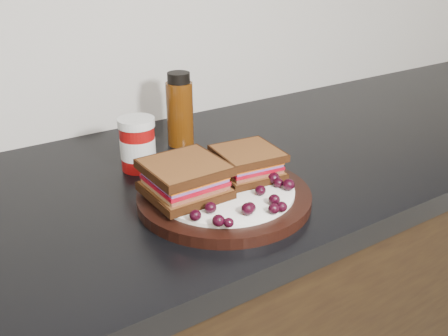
# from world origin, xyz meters

# --- Properties ---
(countertop) EXTENTS (3.98, 0.60, 0.04)m
(countertop) POSITION_xyz_m (0.00, 1.70, 0.88)
(countertop) COLOR black
(countertop) RESTS_ON base_cabinets
(plate) EXTENTS (0.28, 0.28, 0.02)m
(plate) POSITION_xyz_m (0.26, 1.58, 0.91)
(plate) COLOR black
(plate) RESTS_ON countertop
(sandwich_left) EXTENTS (0.12, 0.12, 0.05)m
(sandwich_left) POSITION_xyz_m (0.20, 1.60, 0.95)
(sandwich_left) COLOR brown
(sandwich_left) RESTS_ON plate
(sandwich_right) EXTENTS (0.11, 0.11, 0.05)m
(sandwich_right) POSITION_xyz_m (0.32, 1.60, 0.95)
(sandwich_right) COLOR brown
(sandwich_right) RESTS_ON plate
(grape_0) EXTENTS (0.02, 0.02, 0.02)m
(grape_0) POSITION_xyz_m (0.17, 1.52, 0.93)
(grape_0) COLOR black
(grape_0) RESTS_ON plate
(grape_1) EXTENTS (0.02, 0.02, 0.02)m
(grape_1) POSITION_xyz_m (0.20, 1.53, 0.93)
(grape_1) COLOR black
(grape_1) RESTS_ON plate
(grape_2) EXTENTS (0.02, 0.02, 0.02)m
(grape_2) POSITION_xyz_m (0.19, 1.49, 0.93)
(grape_2) COLOR black
(grape_2) RESTS_ON plate
(grape_3) EXTENTS (0.01, 0.01, 0.01)m
(grape_3) POSITION_xyz_m (0.20, 1.48, 0.93)
(grape_3) COLOR black
(grape_3) RESTS_ON plate
(grape_4) EXTENTS (0.02, 0.02, 0.02)m
(grape_4) POSITION_xyz_m (0.24, 1.49, 0.93)
(grape_4) COLOR black
(grape_4) RESTS_ON plate
(grape_5) EXTENTS (0.02, 0.02, 0.02)m
(grape_5) POSITION_xyz_m (0.25, 1.50, 0.93)
(grape_5) COLOR black
(grape_5) RESTS_ON plate
(grape_6) EXTENTS (0.02, 0.02, 0.02)m
(grape_6) POSITION_xyz_m (0.28, 1.47, 0.93)
(grape_6) COLOR black
(grape_6) RESTS_ON plate
(grape_7) EXTENTS (0.02, 0.02, 0.02)m
(grape_7) POSITION_xyz_m (0.29, 1.47, 0.93)
(grape_7) COLOR black
(grape_7) RESTS_ON plate
(grape_8) EXTENTS (0.02, 0.02, 0.02)m
(grape_8) POSITION_xyz_m (0.29, 1.49, 0.93)
(grape_8) COLOR black
(grape_8) RESTS_ON plate
(grape_9) EXTENTS (0.02, 0.02, 0.02)m
(grape_9) POSITION_xyz_m (0.30, 1.53, 0.93)
(grape_9) COLOR black
(grape_9) RESTS_ON plate
(grape_10) EXTENTS (0.02, 0.02, 0.02)m
(grape_10) POSITION_xyz_m (0.34, 1.52, 0.93)
(grape_10) COLOR black
(grape_10) RESTS_ON plate
(grape_11) EXTENTS (0.02, 0.02, 0.02)m
(grape_11) POSITION_xyz_m (0.34, 1.54, 0.93)
(grape_11) COLOR black
(grape_11) RESTS_ON plate
(grape_12) EXTENTS (0.02, 0.02, 0.02)m
(grape_12) POSITION_xyz_m (0.34, 1.55, 0.93)
(grape_12) COLOR black
(grape_12) RESTS_ON plate
(grape_13) EXTENTS (0.02, 0.02, 0.02)m
(grape_13) POSITION_xyz_m (0.35, 1.60, 0.93)
(grape_13) COLOR black
(grape_13) RESTS_ON plate
(grape_14) EXTENTS (0.02, 0.02, 0.02)m
(grape_14) POSITION_xyz_m (0.33, 1.61, 0.93)
(grape_14) COLOR black
(grape_14) RESTS_ON plate
(grape_15) EXTENTS (0.02, 0.02, 0.02)m
(grape_15) POSITION_xyz_m (0.31, 1.60, 0.93)
(grape_15) COLOR black
(grape_15) RESTS_ON plate
(grape_16) EXTENTS (0.02, 0.02, 0.02)m
(grape_16) POSITION_xyz_m (0.21, 1.64, 0.93)
(grape_16) COLOR black
(grape_16) RESTS_ON plate
(grape_17) EXTENTS (0.02, 0.02, 0.02)m
(grape_17) POSITION_xyz_m (0.22, 1.63, 0.93)
(grape_17) COLOR black
(grape_17) RESTS_ON plate
(grape_18) EXTENTS (0.02, 0.02, 0.02)m
(grape_18) POSITION_xyz_m (0.18, 1.60, 0.93)
(grape_18) COLOR black
(grape_18) RESTS_ON plate
(grape_19) EXTENTS (0.02, 0.02, 0.02)m
(grape_19) POSITION_xyz_m (0.19, 1.61, 0.93)
(grape_19) COLOR black
(grape_19) RESTS_ON plate
(grape_20) EXTENTS (0.02, 0.02, 0.02)m
(grape_20) POSITION_xyz_m (0.21, 1.56, 0.93)
(grape_20) COLOR black
(grape_20) RESTS_ON plate
(grape_21) EXTENTS (0.02, 0.02, 0.02)m
(grape_21) POSITION_xyz_m (0.20, 1.57, 0.93)
(grape_21) COLOR black
(grape_21) RESTS_ON plate
(grape_22) EXTENTS (0.02, 0.02, 0.02)m
(grape_22) POSITION_xyz_m (0.20, 1.61, 0.93)
(grape_22) COLOR black
(grape_22) RESTS_ON plate
(grape_23) EXTENTS (0.02, 0.02, 0.02)m
(grape_23) POSITION_xyz_m (0.19, 1.61, 0.93)
(grape_23) COLOR black
(grape_23) RESTS_ON plate
(grape_24) EXTENTS (0.02, 0.02, 0.02)m
(grape_24) POSITION_xyz_m (0.19, 1.59, 0.93)
(grape_24) COLOR black
(grape_24) RESTS_ON plate
(condiment_jar) EXTENTS (0.07, 0.07, 0.10)m
(condiment_jar) POSITION_xyz_m (0.20, 1.77, 0.95)
(condiment_jar) COLOR maroon
(condiment_jar) RESTS_ON countertop
(oil_bottle) EXTENTS (0.07, 0.07, 0.15)m
(oil_bottle) POSITION_xyz_m (0.33, 1.84, 0.97)
(oil_bottle) COLOR #4E2507
(oil_bottle) RESTS_ON countertop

